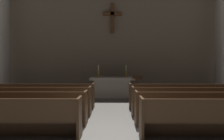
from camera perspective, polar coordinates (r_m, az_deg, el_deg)
ground_plane at (r=5.03m, az=-0.45°, el=-18.16°), size 80.00×80.00×0.00m
pew_left_row_2 at (r=6.49m, az=-24.78°, el=-9.34°), size 3.96×0.50×0.95m
pew_left_row_3 at (r=7.46m, az=-21.22°, el=-7.84°), size 3.96×0.50×0.95m
pew_left_row_4 at (r=8.46m, az=-18.51°, el=-6.67°), size 3.96×0.50×0.95m
pew_right_row_2 at (r=6.43m, az=24.46°, el=-9.45°), size 3.96×0.50×0.95m
pew_right_row_3 at (r=7.41m, az=21.05°, el=-7.91°), size 3.96×0.50×0.95m
pew_right_row_4 at (r=8.41m, az=18.45°, el=-6.72°), size 3.96×0.50×0.95m
column_left_fourth at (r=12.86m, az=-27.41°, el=8.85°), size 1.01×1.01×6.83m
column_right_fourth at (r=12.79m, az=27.73°, el=8.89°), size 1.01×1.01×6.83m
altar at (r=10.60m, az=0.05°, el=-4.55°), size 2.20×0.90×1.01m
candlestick_left at (r=10.58m, az=-3.74°, el=-0.92°), size 0.16×0.16×0.62m
candlestick_right at (r=10.57m, az=3.85°, el=-0.92°), size 0.16×0.16×0.62m
apse_with_cross at (r=12.42m, az=0.11°, el=11.98°), size 12.81×0.45×7.79m
lectern at (r=9.47m, az=6.92°, el=-5.25°), size 0.44×0.36×1.15m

